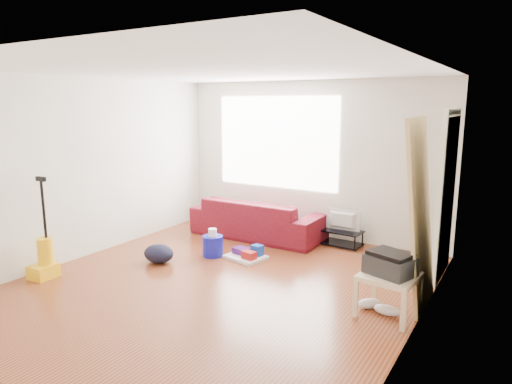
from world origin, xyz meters
The scene contains 13 objects.
room centered at (0.07, 0.15, 1.25)m, with size 4.51×5.01×2.51m.
sofa centered at (-0.65, 1.95, 0.00)m, with size 2.14×0.84×0.63m, color #4F0B11.
tv_stand centered at (0.69, 2.22, 0.13)m, with size 0.65×0.40×0.24m.
tv centered at (0.69, 2.22, 0.39)m, with size 0.54×0.07×0.31m, color black.
side_table centered at (1.95, 0.24, 0.37)m, with size 0.59×0.59×0.44m.
printer centered at (1.95, 0.24, 0.56)m, with size 0.54×0.47×0.23m.
bucket centered at (-0.69, 0.80, 0.00)m, with size 0.29×0.29×0.29m, color #1318AB.
toilet_paper centered at (-0.69, 0.79, 0.20)m, with size 0.12×0.12×0.11m, color white.
cleaning_tray centered at (-0.21, 0.96, 0.06)m, with size 0.59×0.51×0.19m.
backpack centered at (-1.17, 0.20, 0.00)m, with size 0.45×0.36×0.24m, color black.
sneakers centered at (1.85, 0.26, 0.06)m, with size 0.48×0.26×0.11m.
vacuum centered at (-2.00, -0.94, 0.23)m, with size 0.28×0.31×1.27m.
door_panel centered at (2.13, 0.65, 0.00)m, with size 0.04×0.81×2.01m, color tan.
Camera 1 is at (3.06, -4.20, 2.14)m, focal length 32.00 mm.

